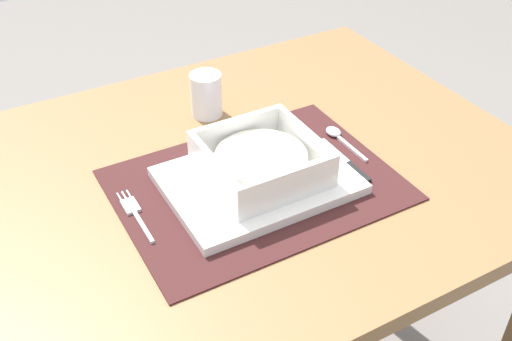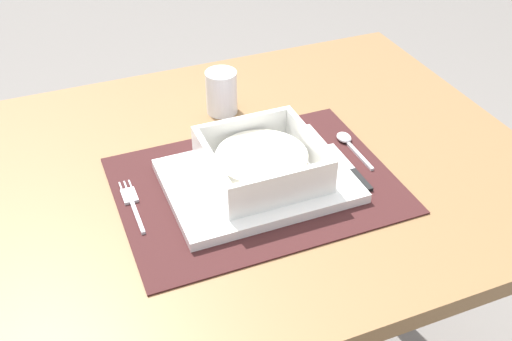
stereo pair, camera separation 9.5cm
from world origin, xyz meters
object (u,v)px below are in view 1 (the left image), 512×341
porridge_bowl (261,162)px  fork (134,212)px  dining_table (237,215)px  butter_knife (347,163)px  spoon (337,135)px  drinking_glass (206,96)px  bread_knife (325,156)px

porridge_bowl → fork: 0.21m
dining_table → butter_knife: bearing=-27.3°
spoon → butter_knife: (-0.03, -0.07, -0.00)m
butter_knife → drinking_glass: 0.29m
dining_table → butter_knife: 0.22m
dining_table → porridge_bowl: size_ratio=5.76×
fork → bread_knife: 0.33m
fork → drinking_glass: 0.30m
dining_table → butter_knife: (0.16, -0.08, 0.11)m
spoon → butter_knife: 0.08m
drinking_glass → fork: bearing=-136.8°
porridge_bowl → bread_knife: (0.13, 0.01, -0.03)m
dining_table → fork: size_ratio=7.65×
dining_table → drinking_glass: bearing=79.5°
porridge_bowl → spoon: (0.18, 0.04, -0.03)m
spoon → bread_knife: spoon is taller
bread_knife → drinking_glass: size_ratio=1.57×
dining_table → spoon: bearing=-3.3°
butter_knife → porridge_bowl: bearing=172.4°
porridge_bowl → dining_table: bearing=106.7°
dining_table → porridge_bowl: 0.16m
porridge_bowl → bread_knife: porridge_bowl is taller
porridge_bowl → spoon: size_ratio=1.52×
bread_knife → drinking_glass: (-0.11, 0.23, 0.03)m
dining_table → fork: bearing=-170.8°
fork → spoon: bearing=5.2°
dining_table → drinking_glass: 0.23m
fork → drinking_glass: (0.22, 0.21, 0.03)m
porridge_bowl → butter_knife: (0.15, -0.03, -0.03)m
dining_table → bread_knife: 0.19m
spoon → fork: bearing=-173.9°
drinking_glass → porridge_bowl: bearing=-93.9°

